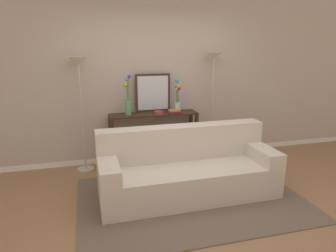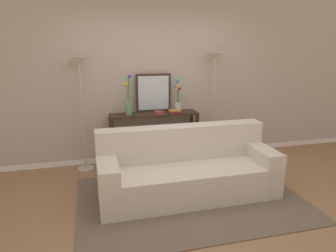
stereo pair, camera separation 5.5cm
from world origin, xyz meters
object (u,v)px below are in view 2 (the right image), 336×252
at_px(fruit_bowl, 159,113).
at_px(book_stack, 174,112).
at_px(console_table, 154,129).
at_px(floor_lamp_left, 80,82).
at_px(vase_short_flowers, 178,98).
at_px(vase_tall_flowers, 128,101).
at_px(floor_lamp_right, 214,76).
at_px(book_row_under_console, 133,162).
at_px(couch, 187,172).
at_px(wall_mirror, 153,93).

relative_size(fruit_bowl, book_stack, 0.71).
height_order(console_table, floor_lamp_left, floor_lamp_left).
bearing_deg(vase_short_flowers, book_stack, -131.83).
bearing_deg(vase_tall_flowers, fruit_bowl, -12.59).
height_order(floor_lamp_right, fruit_bowl, floor_lamp_right).
bearing_deg(book_row_under_console, couch, -65.56).
height_order(console_table, floor_lamp_right, floor_lamp_right).
relative_size(wall_mirror, book_stack, 2.89).
height_order(couch, floor_lamp_right, floor_lamp_right).
height_order(couch, wall_mirror, wall_mirror).
distance_m(console_table, floor_lamp_left, 1.37).
xyz_separation_m(couch, book_row_under_console, (-0.54, 1.20, -0.26)).
distance_m(fruit_bowl, book_row_under_console, 0.93).
bearing_deg(wall_mirror, floor_lamp_right, -7.55).
height_order(wall_mirror, fruit_bowl, wall_mirror).
height_order(couch, vase_tall_flowers, vase_tall_flowers).
distance_m(floor_lamp_right, fruit_bowl, 1.11).
distance_m(vase_tall_flowers, fruit_bowl, 0.52).
bearing_deg(vase_short_flowers, floor_lamp_left, -179.88).
bearing_deg(vase_tall_flowers, book_stack, -7.85).
xyz_separation_m(floor_lamp_left, fruit_bowl, (1.18, -0.10, -0.50)).
bearing_deg(floor_lamp_right, fruit_bowl, -173.97).
height_order(floor_lamp_left, fruit_bowl, floor_lamp_left).
distance_m(floor_lamp_left, floor_lamp_right, 2.14).
bearing_deg(console_table, vase_tall_flowers, 179.10).
xyz_separation_m(floor_lamp_right, vase_tall_flowers, (-1.43, 0.00, -0.35)).
height_order(wall_mirror, book_stack, wall_mirror).
bearing_deg(fruit_bowl, floor_lamp_left, 175.06).
bearing_deg(couch, floor_lamp_left, 137.13).
bearing_deg(couch, vase_tall_flowers, 115.92).
height_order(vase_tall_flowers, book_row_under_console, vase_tall_flowers).
bearing_deg(wall_mirror, floor_lamp_left, -173.38).
distance_m(couch, book_row_under_console, 1.34).
bearing_deg(console_table, book_stack, -16.49).
bearing_deg(book_row_under_console, fruit_bowl, -12.93).
xyz_separation_m(floor_lamp_right, wall_mirror, (-1.00, 0.13, -0.25)).
xyz_separation_m(console_table, wall_mirror, (0.02, 0.14, 0.58)).
height_order(vase_tall_flowers, book_stack, vase_tall_flowers).
height_order(floor_lamp_left, vase_tall_flowers, floor_lamp_left).
relative_size(floor_lamp_left, book_stack, 8.19).
distance_m(wall_mirror, book_row_under_console, 1.18).
xyz_separation_m(fruit_bowl, book_stack, (0.26, 0.00, 0.00)).
xyz_separation_m(console_table, floor_lamp_left, (-1.12, 0.00, 0.80)).
relative_size(couch, floor_lamp_left, 1.30).
xyz_separation_m(couch, wall_mirror, (-0.15, 1.33, 0.85)).
height_order(couch, console_table, couch).
relative_size(book_stack, book_row_under_console, 0.50).
xyz_separation_m(couch, book_stack, (0.14, 1.10, 0.57)).
distance_m(wall_mirror, book_stack, 0.47).
height_order(wall_mirror, book_row_under_console, wall_mirror).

